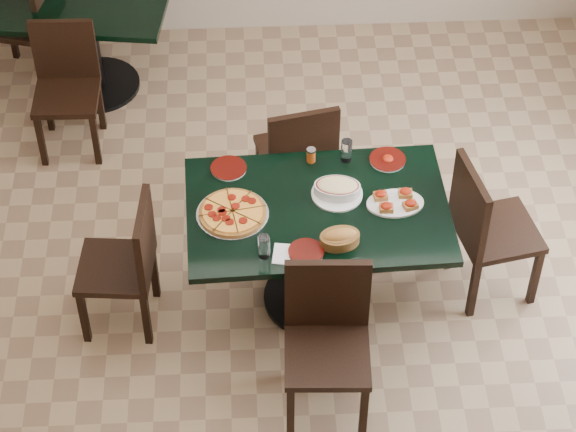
{
  "coord_description": "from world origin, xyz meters",
  "views": [
    {
      "loc": [
        -0.15,
        -4.2,
        5.02
      ],
      "look_at": [
        0.06,
        0.0,
        0.75
      ],
      "focal_mm": 70.0,
      "sensor_mm": 36.0,
      "label": 1
    }
  ],
  "objects_px": {
    "pepperoni_pizza": "(232,213)",
    "lasagna_casserole": "(337,189)",
    "back_table": "(87,26)",
    "chair_right": "(485,225)",
    "chair_near": "(327,332)",
    "bread_basket": "(340,238)",
    "back_chair_near": "(66,80)",
    "main_table": "(317,231)",
    "chair_far": "(299,154)",
    "back_chair_left": "(34,13)",
    "chair_left": "(129,260)",
    "bruschetta_platter": "(395,201)"
  },
  "relations": [
    {
      "from": "back_chair_left",
      "to": "main_table",
      "type": "bearing_deg",
      "value": 53.55
    },
    {
      "from": "chair_far",
      "to": "back_chair_left",
      "type": "bearing_deg",
      "value": -51.89
    },
    {
      "from": "back_table",
      "to": "chair_far",
      "type": "height_order",
      "value": "chair_far"
    },
    {
      "from": "lasagna_casserole",
      "to": "bread_basket",
      "type": "xyz_separation_m",
      "value": [
        -0.02,
        -0.36,
        -0.01
      ]
    },
    {
      "from": "chair_right",
      "to": "back_chair_left",
      "type": "height_order",
      "value": "back_chair_left"
    },
    {
      "from": "chair_far",
      "to": "lasagna_casserole",
      "type": "height_order",
      "value": "chair_far"
    },
    {
      "from": "back_chair_left",
      "to": "pepperoni_pizza",
      "type": "distance_m",
      "value": 2.56
    },
    {
      "from": "chair_left",
      "to": "bread_basket",
      "type": "relative_size",
      "value": 3.73
    },
    {
      "from": "back_chair_near",
      "to": "lasagna_casserole",
      "type": "xyz_separation_m",
      "value": [
        1.63,
        -1.4,
        0.3
      ]
    },
    {
      "from": "back_table",
      "to": "chair_far",
      "type": "distance_m",
      "value": 1.91
    },
    {
      "from": "chair_far",
      "to": "bread_basket",
      "type": "distance_m",
      "value": 1.02
    },
    {
      "from": "back_chair_near",
      "to": "back_chair_left",
      "type": "xyz_separation_m",
      "value": [
        -0.27,
        0.64,
        0.08
      ]
    },
    {
      "from": "back_table",
      "to": "bread_basket",
      "type": "height_order",
      "value": "bread_basket"
    },
    {
      "from": "back_chair_near",
      "to": "chair_right",
      "type": "bearing_deg",
      "value": -29.51
    },
    {
      "from": "chair_far",
      "to": "lasagna_casserole",
      "type": "bearing_deg",
      "value": 93.84
    },
    {
      "from": "main_table",
      "to": "pepperoni_pizza",
      "type": "xyz_separation_m",
      "value": [
        -0.46,
        -0.03,
        0.2
      ]
    },
    {
      "from": "back_chair_left",
      "to": "chair_far",
      "type": "bearing_deg",
      "value": 63.92
    },
    {
      "from": "back_table",
      "to": "chair_right",
      "type": "distance_m",
      "value": 3.09
    },
    {
      "from": "lasagna_casserole",
      "to": "chair_far",
      "type": "bearing_deg",
      "value": 112.65
    },
    {
      "from": "lasagna_casserole",
      "to": "back_table",
      "type": "bearing_deg",
      "value": 135.0
    },
    {
      "from": "lasagna_casserole",
      "to": "bruschetta_platter",
      "type": "xyz_separation_m",
      "value": [
        0.31,
        -0.09,
        -0.02
      ]
    },
    {
      "from": "bruschetta_platter",
      "to": "bread_basket",
      "type": "bearing_deg",
      "value": -143.69
    },
    {
      "from": "back_chair_near",
      "to": "bread_basket",
      "type": "bearing_deg",
      "value": -46.47
    },
    {
      "from": "back_table",
      "to": "back_chair_near",
      "type": "distance_m",
      "value": 0.55
    },
    {
      "from": "chair_left",
      "to": "bruschetta_platter",
      "type": "distance_m",
      "value": 1.49
    },
    {
      "from": "back_table",
      "to": "back_chair_left",
      "type": "xyz_separation_m",
      "value": [
        -0.36,
        0.1,
        0.04
      ]
    },
    {
      "from": "chair_near",
      "to": "back_chair_near",
      "type": "height_order",
      "value": "chair_near"
    },
    {
      "from": "chair_right",
      "to": "back_chair_near",
      "type": "height_order",
      "value": "chair_right"
    },
    {
      "from": "pepperoni_pizza",
      "to": "lasagna_casserole",
      "type": "height_order",
      "value": "lasagna_casserole"
    },
    {
      "from": "back_chair_near",
      "to": "lasagna_casserole",
      "type": "height_order",
      "value": "back_chair_near"
    },
    {
      "from": "chair_near",
      "to": "chair_left",
      "type": "bearing_deg",
      "value": 153.38
    },
    {
      "from": "back_chair_near",
      "to": "bruschetta_platter",
      "type": "bearing_deg",
      "value": -36.54
    },
    {
      "from": "pepperoni_pizza",
      "to": "chair_right",
      "type": "bearing_deg",
      "value": 3.1
    },
    {
      "from": "main_table",
      "to": "back_chair_left",
      "type": "xyz_separation_m",
      "value": [
        -1.79,
        2.15,
        0.0
      ]
    },
    {
      "from": "back_chair_near",
      "to": "chair_far",
      "type": "bearing_deg",
      "value": -27.52
    },
    {
      "from": "back_chair_near",
      "to": "back_chair_left",
      "type": "distance_m",
      "value": 0.7
    },
    {
      "from": "pepperoni_pizza",
      "to": "bruschetta_platter",
      "type": "distance_m",
      "value": 0.88
    },
    {
      "from": "chair_right",
      "to": "back_table",
      "type": "bearing_deg",
      "value": 37.86
    },
    {
      "from": "back_table",
      "to": "back_chair_near",
      "type": "height_order",
      "value": "back_chair_near"
    },
    {
      "from": "back_chair_left",
      "to": "chair_near",
      "type": "bearing_deg",
      "value": 46.2
    },
    {
      "from": "back_chair_left",
      "to": "pepperoni_pizza",
      "type": "xyz_separation_m",
      "value": [
        1.33,
        -2.18,
        0.2
      ]
    },
    {
      "from": "main_table",
      "to": "bread_basket",
      "type": "relative_size",
      "value": 6.16
    },
    {
      "from": "back_chair_near",
      "to": "bruschetta_platter",
      "type": "xyz_separation_m",
      "value": [
        1.94,
        -1.49,
        0.28
      ]
    },
    {
      "from": "main_table",
      "to": "back_chair_near",
      "type": "distance_m",
      "value": 2.14
    },
    {
      "from": "bread_basket",
      "to": "lasagna_casserole",
      "type": "bearing_deg",
      "value": 77.54
    },
    {
      "from": "pepperoni_pizza",
      "to": "lasagna_casserole",
      "type": "bearing_deg",
      "value": 12.63
    },
    {
      "from": "chair_left",
      "to": "back_chair_near",
      "type": "bearing_deg",
      "value": -157.94
    },
    {
      "from": "chair_near",
      "to": "bread_basket",
      "type": "height_order",
      "value": "chair_near"
    },
    {
      "from": "main_table",
      "to": "chair_far",
      "type": "relative_size",
      "value": 1.6
    },
    {
      "from": "chair_left",
      "to": "main_table",
      "type": "bearing_deg",
      "value": 100.14
    }
  ]
}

